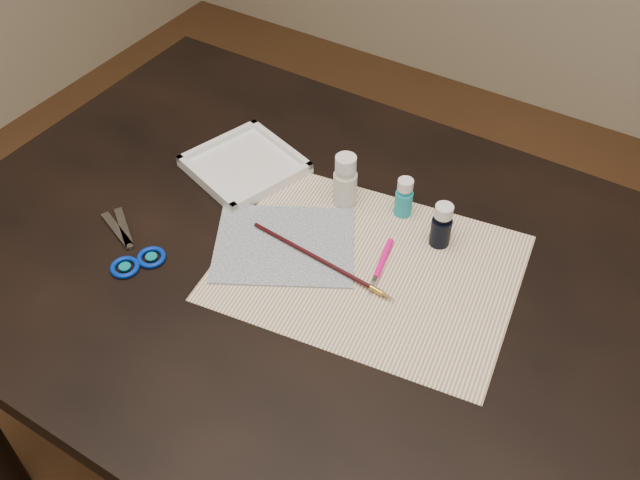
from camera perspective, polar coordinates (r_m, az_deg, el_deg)
The scene contains 11 objects.
ground at distance 1.79m, azimuth 0.00°, elevation -18.67°, with size 3.50×3.50×0.02m, color #422614.
table at distance 1.45m, azimuth 0.00°, elevation -11.93°, with size 1.30×0.90×0.75m, color black.
paper at distance 1.15m, azimuth 3.88°, elevation -2.21°, with size 0.47×0.36×0.00m, color white.
canvas at distance 1.18m, azimuth -2.85°, elevation -0.36°, with size 0.23×0.18×0.00m, color #11223C.
paint_bottle_white at distance 1.23m, azimuth 2.03°, elevation 4.77°, with size 0.04×0.04×0.10m, color silver.
paint_bottle_cyan at distance 1.22m, azimuth 6.74°, elevation 3.41°, with size 0.03×0.03×0.07m, color teal.
paint_bottle_navy at distance 1.17m, azimuth 9.70°, elevation 1.17°, with size 0.03×0.03×0.08m, color black.
paintbrush at distance 1.14m, azimuth 0.17°, elevation -1.66°, with size 0.28×0.01×0.01m, color black, non-canonical shape.
craft_knife at distance 1.14m, azimuth 4.81°, elevation -2.21°, with size 0.13×0.01×0.01m, color #F60A81, non-canonical shape.
scissors at distance 1.23m, azimuth -15.51°, elevation -0.13°, with size 0.18×0.09×0.01m, color silver, non-canonical shape.
palette_tray at distance 1.33m, azimuth -6.05°, elevation 6.02°, with size 0.18×0.18×0.02m, color white.
Camera 1 is at (0.42, -0.67, 1.59)m, focal length 40.00 mm.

